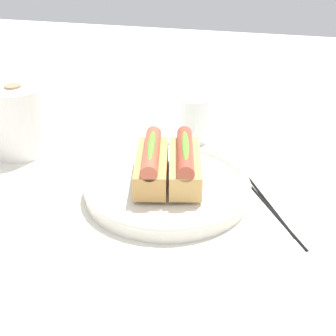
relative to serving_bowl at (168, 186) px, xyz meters
name	(u,v)px	position (x,y,z in m)	size (l,w,h in m)	color
ground_plane	(175,196)	(0.00, -0.01, -0.02)	(2.40, 2.40, 0.00)	silver
serving_bowl	(168,186)	(0.00, 0.00, 0.00)	(0.27, 0.27, 0.03)	silver
hotdog_front	(185,163)	(0.01, -0.03, 0.04)	(0.16, 0.08, 0.06)	tan
hotdog_back	(151,164)	(-0.01, 0.03, 0.04)	(0.16, 0.08, 0.06)	tan
water_glass	(196,120)	(0.23, 0.00, 0.03)	(0.07, 0.07, 0.09)	white
paper_towel_roll	(18,120)	(0.09, 0.32, 0.05)	(0.11, 0.11, 0.13)	white
chopstick_near	(265,198)	(0.02, -0.16, -0.01)	(0.01, 0.01, 0.22)	black
chopstick_far	(271,209)	(-0.01, -0.17, -0.01)	(0.01, 0.01, 0.22)	black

